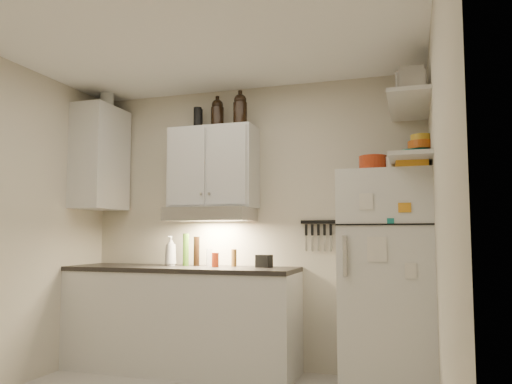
% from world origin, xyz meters
% --- Properties ---
extents(ceiling, '(3.20, 3.00, 0.02)m').
position_xyz_m(ceiling, '(0.00, 0.00, 2.61)').
color(ceiling, white).
rests_on(ceiling, ground).
extents(back_wall, '(3.20, 0.02, 2.60)m').
position_xyz_m(back_wall, '(0.00, 1.51, 1.30)').
color(back_wall, beige).
rests_on(back_wall, ground).
extents(right_wall, '(0.02, 3.00, 2.60)m').
position_xyz_m(right_wall, '(1.61, 0.00, 1.30)').
color(right_wall, beige).
rests_on(right_wall, ground).
extents(base_cabinet, '(2.10, 0.60, 0.88)m').
position_xyz_m(base_cabinet, '(-0.55, 1.20, 0.44)').
color(base_cabinet, silver).
rests_on(base_cabinet, floor).
extents(countertop, '(2.10, 0.62, 0.04)m').
position_xyz_m(countertop, '(-0.55, 1.20, 0.90)').
color(countertop, black).
rests_on(countertop, base_cabinet).
extents(upper_cabinet, '(0.80, 0.33, 0.75)m').
position_xyz_m(upper_cabinet, '(-0.30, 1.33, 1.83)').
color(upper_cabinet, silver).
rests_on(upper_cabinet, back_wall).
extents(side_cabinet, '(0.33, 0.55, 1.00)m').
position_xyz_m(side_cabinet, '(-1.44, 1.20, 1.95)').
color(side_cabinet, silver).
rests_on(side_cabinet, left_wall).
extents(range_hood, '(0.76, 0.46, 0.12)m').
position_xyz_m(range_hood, '(-0.30, 1.27, 1.39)').
color(range_hood, silver).
rests_on(range_hood, back_wall).
extents(fridge, '(0.70, 0.68, 1.70)m').
position_xyz_m(fridge, '(1.25, 1.16, 0.85)').
color(fridge, silver).
rests_on(fridge, floor).
extents(shelf_hi, '(0.30, 0.95, 0.03)m').
position_xyz_m(shelf_hi, '(1.45, 1.02, 2.20)').
color(shelf_hi, silver).
rests_on(shelf_hi, right_wall).
extents(shelf_lo, '(0.30, 0.95, 0.03)m').
position_xyz_m(shelf_lo, '(1.45, 1.02, 1.76)').
color(shelf_lo, silver).
rests_on(shelf_lo, right_wall).
extents(knife_strip, '(0.42, 0.02, 0.03)m').
position_xyz_m(knife_strip, '(0.70, 1.49, 1.32)').
color(knife_strip, black).
rests_on(knife_strip, back_wall).
extents(dutch_oven, '(0.28, 0.28, 0.13)m').
position_xyz_m(dutch_oven, '(1.16, 1.07, 1.76)').
color(dutch_oven, '#A83113').
rests_on(dutch_oven, fridge).
extents(book_stack, '(0.25, 0.30, 0.10)m').
position_xyz_m(book_stack, '(1.45, 0.95, 1.75)').
color(book_stack, orange).
rests_on(book_stack, fridge).
extents(spice_jar, '(0.08, 0.08, 0.11)m').
position_xyz_m(spice_jar, '(1.30, 1.04, 1.75)').
color(spice_jar, silver).
rests_on(spice_jar, fridge).
extents(stock_pot, '(0.31, 0.31, 0.18)m').
position_xyz_m(stock_pot, '(1.44, 1.34, 2.30)').
color(stock_pot, silver).
rests_on(stock_pot, shelf_hi).
extents(tin_a, '(0.23, 0.21, 0.22)m').
position_xyz_m(tin_a, '(1.47, 1.01, 2.33)').
color(tin_a, '#AAAAAD').
rests_on(tin_a, shelf_hi).
extents(tin_b, '(0.19, 0.19, 0.17)m').
position_xyz_m(tin_b, '(1.46, 0.72, 2.30)').
color(tin_b, '#AAAAAD').
rests_on(tin_b, shelf_hi).
extents(bowl_teal, '(0.26, 0.26, 0.10)m').
position_xyz_m(bowl_teal, '(1.49, 1.24, 1.83)').
color(bowl_teal, '#167972').
rests_on(bowl_teal, shelf_lo).
extents(bowl_orange, '(0.21, 0.21, 0.06)m').
position_xyz_m(bowl_orange, '(1.53, 1.19, 1.91)').
color(bowl_orange, '#D15513').
rests_on(bowl_orange, bowl_teal).
extents(bowl_yellow, '(0.16, 0.16, 0.05)m').
position_xyz_m(bowl_yellow, '(1.53, 1.19, 1.97)').
color(bowl_yellow, gold).
rests_on(bowl_yellow, bowl_orange).
extents(plates, '(0.34, 0.34, 0.07)m').
position_xyz_m(plates, '(1.47, 1.06, 1.81)').
color(plates, '#167972').
rests_on(plates, shelf_lo).
extents(growler_a, '(0.13, 0.13, 0.28)m').
position_xyz_m(growler_a, '(-0.27, 1.35, 2.34)').
color(growler_a, black).
rests_on(growler_a, upper_cabinet).
extents(growler_b, '(0.15, 0.15, 0.30)m').
position_xyz_m(growler_b, '(-0.02, 1.28, 2.35)').
color(growler_b, black).
rests_on(growler_b, upper_cabinet).
extents(thermos_a, '(0.08, 0.08, 0.20)m').
position_xyz_m(thermos_a, '(-0.48, 1.39, 2.30)').
color(thermos_a, black).
rests_on(thermos_a, upper_cabinet).
extents(thermos_b, '(0.09, 0.09, 0.22)m').
position_xyz_m(thermos_b, '(-0.49, 1.38, 2.31)').
color(thermos_b, black).
rests_on(thermos_b, upper_cabinet).
extents(side_jar, '(0.14, 0.14, 0.18)m').
position_xyz_m(side_jar, '(-1.40, 1.23, 2.54)').
color(side_jar, silver).
rests_on(side_jar, side_cabinet).
extents(soap_bottle, '(0.13, 0.13, 0.31)m').
position_xyz_m(soap_bottle, '(-0.69, 1.26, 1.07)').
color(soap_bottle, silver).
rests_on(soap_bottle, countertop).
extents(pepper_mill, '(0.05, 0.05, 0.16)m').
position_xyz_m(pepper_mill, '(-0.10, 1.34, 1.00)').
color(pepper_mill, brown).
rests_on(pepper_mill, countertop).
extents(oil_bottle, '(0.06, 0.06, 0.30)m').
position_xyz_m(oil_bottle, '(-0.56, 1.32, 1.07)').
color(oil_bottle, '#3D6B1A').
rests_on(oil_bottle, countertop).
extents(vinegar_bottle, '(0.07, 0.07, 0.27)m').
position_xyz_m(vinegar_bottle, '(-0.46, 1.32, 1.05)').
color(vinegar_bottle, black).
rests_on(vinegar_bottle, countertop).
extents(clear_bottle, '(0.06, 0.06, 0.16)m').
position_xyz_m(clear_bottle, '(-0.34, 1.34, 1.00)').
color(clear_bottle, silver).
rests_on(clear_bottle, countertop).
extents(red_jar, '(0.07, 0.07, 0.13)m').
position_xyz_m(red_jar, '(-0.23, 1.22, 0.98)').
color(red_jar, '#A83113').
rests_on(red_jar, countertop).
extents(caddy, '(0.15, 0.12, 0.11)m').
position_xyz_m(caddy, '(0.20, 1.30, 0.98)').
color(caddy, black).
rests_on(caddy, countertop).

